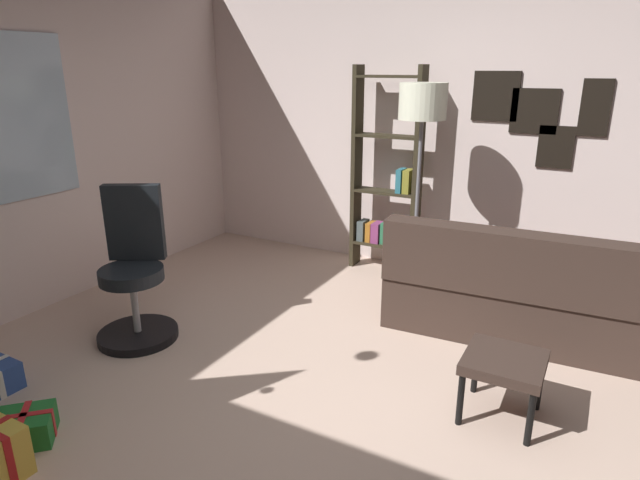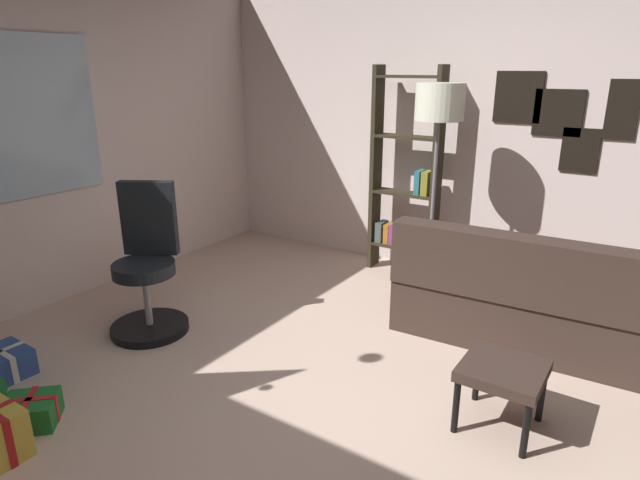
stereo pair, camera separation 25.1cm
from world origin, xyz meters
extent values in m
cube|color=beige|center=(0.00, 0.00, -0.05)|extent=(4.94, 5.74, 0.10)
cube|color=silver|center=(0.12, 2.86, 1.51)|extent=(0.90, 0.03, 1.20)
cube|color=silver|center=(2.52, 0.00, 1.37)|extent=(0.10, 5.74, 2.75)
cube|color=black|center=(2.46, -0.40, 1.53)|extent=(0.02, 0.37, 0.36)
cube|color=black|center=(2.46, -0.60, 1.25)|extent=(0.02, 0.27, 0.34)
cube|color=black|center=(2.46, -0.84, 1.57)|extent=(0.02, 0.22, 0.44)
cube|color=black|center=(2.46, -0.09, 1.64)|extent=(0.02, 0.38, 0.40)
cube|color=#382923|center=(1.61, -0.58, 0.20)|extent=(0.99, 1.92, 0.40)
cube|color=#382923|center=(1.24, -0.60, 0.62)|extent=(0.30, 1.88, 0.44)
cube|color=#382923|center=(1.56, 0.29, 0.50)|extent=(0.90, 0.19, 0.20)
cube|color=#382923|center=(2.39, -1.02, 0.20)|extent=(0.67, 0.93, 0.40)
cube|color=#AF2E19|center=(1.36, -0.54, 0.57)|extent=(0.18, 0.41, 0.41)
cube|color=beige|center=(1.34, -0.17, 0.57)|extent=(0.20, 0.41, 0.41)
cube|color=#9E4022|center=(1.36, -0.58, 0.57)|extent=(0.23, 0.42, 0.41)
cube|color=#382923|center=(0.43, -0.66, 0.34)|extent=(0.41, 0.42, 0.06)
cylinder|color=black|center=(0.25, -0.84, 0.16)|extent=(0.04, 0.04, 0.31)
cylinder|color=black|center=(0.60, -0.84, 0.16)|extent=(0.04, 0.04, 0.31)
cylinder|color=black|center=(0.25, -0.49, 0.16)|extent=(0.04, 0.04, 0.31)
cylinder|color=black|center=(0.60, -0.49, 0.16)|extent=(0.04, 0.04, 0.31)
cube|color=#1E722D|center=(-0.97, 1.47, 0.08)|extent=(0.36, 0.36, 0.15)
cube|color=red|center=(-0.97, 1.47, 0.08)|extent=(0.21, 0.20, 0.16)
cube|color=red|center=(-0.97, 1.47, 0.08)|extent=(0.22, 0.22, 0.16)
cylinder|color=black|center=(0.10, 1.80, 0.03)|extent=(0.56, 0.56, 0.06)
cylinder|color=#B2B2B7|center=(0.10, 1.80, 0.28)|extent=(0.05, 0.05, 0.44)
cylinder|color=black|center=(0.10, 1.80, 0.50)|extent=(0.44, 0.44, 0.09)
cube|color=black|center=(0.27, 1.89, 0.82)|extent=(0.28, 0.38, 0.55)
cube|color=#302A1B|center=(2.25, 0.48, 0.94)|extent=(0.18, 0.04, 1.89)
cube|color=#302A1B|center=(2.25, 1.08, 0.94)|extent=(0.18, 0.04, 1.89)
cube|color=#302A1B|center=(2.25, 0.78, 0.25)|extent=(0.18, 0.56, 0.02)
cube|color=#302A1B|center=(2.25, 0.78, 0.76)|extent=(0.18, 0.56, 0.02)
cube|color=#302A1B|center=(2.25, 0.78, 1.28)|extent=(0.18, 0.56, 0.02)
cube|color=#302A1B|center=(2.25, 0.78, 1.79)|extent=(0.18, 0.56, 0.02)
cube|color=maroon|center=(2.26, 0.58, 0.34)|extent=(0.16, 0.07, 0.15)
cube|color=navy|center=(2.26, 0.65, 0.33)|extent=(0.15, 0.06, 0.15)
cube|color=beige|center=(2.26, 0.72, 0.34)|extent=(0.17, 0.06, 0.15)
cube|color=#286644|center=(2.27, 0.78, 0.36)|extent=(0.14, 0.04, 0.20)
cube|color=#83366A|center=(2.26, 0.85, 0.36)|extent=(0.16, 0.08, 0.19)
cube|color=#AD6921|center=(2.26, 0.93, 0.35)|extent=(0.15, 0.05, 0.18)
cube|color=#485454|center=(2.26, 1.00, 0.36)|extent=(0.16, 0.07, 0.19)
cube|color=olive|center=(2.26, 0.57, 0.88)|extent=(0.15, 0.06, 0.21)
cube|color=#2A6E7F|center=(2.26, 0.64, 0.88)|extent=(0.15, 0.05, 0.21)
cylinder|color=slate|center=(1.84, 0.34, 0.01)|extent=(0.28, 0.28, 0.03)
cylinder|color=slate|center=(1.84, 0.34, 0.75)|extent=(0.03, 0.03, 1.44)
cylinder|color=white|center=(1.84, 0.34, 1.61)|extent=(0.37, 0.37, 0.28)
camera|label=1|loc=(-2.28, -1.00, 1.87)|focal=29.89mm
camera|label=2|loc=(-2.15, -1.22, 1.87)|focal=29.89mm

